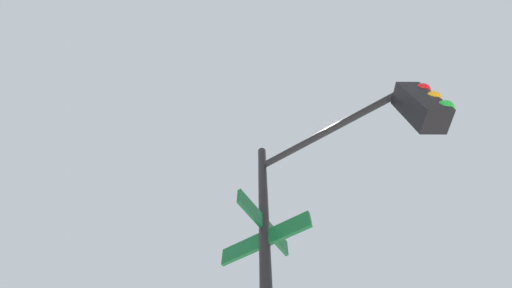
% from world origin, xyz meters
% --- Properties ---
extents(traffic_signal_near, '(1.75, 2.42, 5.07)m').
position_xyz_m(traffic_signal_near, '(-6.47, -6.44, 3.53)').
color(traffic_signal_near, black).
rests_on(traffic_signal_near, ground_plane).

